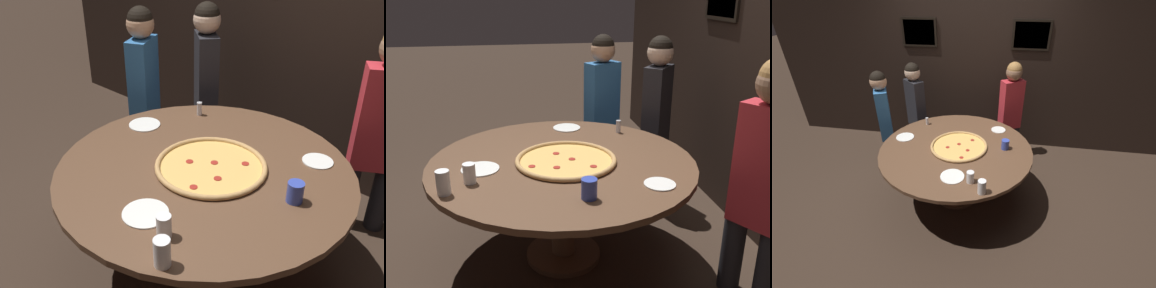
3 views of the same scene
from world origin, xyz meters
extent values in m
plane|color=#38281E|center=(0.00, 0.00, 0.00)|extent=(24.00, 24.00, 0.00)
cube|color=black|center=(0.00, 1.47, 1.30)|extent=(6.40, 0.06, 2.60)
cylinder|color=brown|center=(0.00, 0.00, 0.72)|extent=(1.74, 1.74, 0.04)
cylinder|color=brown|center=(0.00, 0.00, 0.35)|extent=(0.16, 0.16, 0.70)
cylinder|color=brown|center=(0.00, 0.00, 0.02)|extent=(0.52, 0.52, 0.04)
cylinder|color=#EAB75B|center=(0.03, 0.02, 0.75)|extent=(0.62, 0.62, 0.01)
torus|color=tan|center=(0.03, 0.02, 0.76)|extent=(0.66, 0.66, 0.03)
cylinder|color=#A8281E|center=(-0.09, -0.03, 0.75)|extent=(0.04, 0.04, 0.00)
cylinder|color=#A8281E|center=(0.03, 0.06, 0.75)|extent=(0.04, 0.04, 0.00)
cylinder|color=#A8281E|center=(0.17, 0.17, 0.75)|extent=(0.04, 0.04, 0.00)
cylinder|color=#A8281E|center=(0.15, -0.05, 0.75)|extent=(0.04, 0.04, 0.00)
cylinder|color=#A8281E|center=(0.10, -0.21, 0.75)|extent=(0.04, 0.04, 0.00)
cylinder|color=white|center=(0.25, -0.57, 0.80)|extent=(0.07, 0.07, 0.12)
cylinder|color=white|center=(0.37, -0.71, 0.81)|extent=(0.08, 0.08, 0.14)
cylinder|color=#384CB7|center=(0.56, 0.07, 0.80)|extent=(0.09, 0.09, 0.11)
cylinder|color=white|center=(0.06, -0.52, 0.74)|extent=(0.24, 0.24, 0.01)
cylinder|color=white|center=(-0.66, 0.13, 0.74)|extent=(0.22, 0.22, 0.01)
cylinder|color=white|center=(0.46, 0.50, 0.74)|extent=(0.18, 0.18, 0.01)
cylinder|color=silver|center=(-0.49, 0.51, 0.78)|extent=(0.04, 0.04, 0.08)
cylinder|color=#B7B7BC|center=(-0.49, 0.51, 0.83)|extent=(0.04, 0.04, 0.01)
cylinder|color=#232328|center=(-1.05, 0.42, 0.25)|extent=(0.18, 0.18, 0.49)
cylinder|color=#232328|center=(-1.14, 0.62, 0.25)|extent=(0.18, 0.18, 0.49)
cube|color=#3370B2|center=(-1.10, 0.52, 0.84)|extent=(0.27, 0.34, 0.69)
sphere|color=tan|center=(-1.10, 0.52, 1.29)|extent=(0.21, 0.21, 0.21)
sphere|color=black|center=(-1.10, 0.52, 1.33)|extent=(0.20, 0.20, 0.20)
cylinder|color=#232328|center=(0.71, 1.11, 0.26)|extent=(0.19, 0.19, 0.51)
cylinder|color=#232328|center=(0.51, 0.99, 0.26)|extent=(0.19, 0.19, 0.51)
cube|color=red|center=(0.61, 1.05, 0.87)|extent=(0.35, 0.30, 0.72)
cylinder|color=#232328|center=(-0.70, 0.86, 0.25)|extent=(0.19, 0.19, 0.50)
cylinder|color=#232328|center=(-0.87, 1.00, 0.25)|extent=(0.19, 0.19, 0.50)
cube|color=#232328|center=(-0.78, 0.93, 0.85)|extent=(0.33, 0.31, 0.70)
sphere|color=beige|center=(-0.78, 0.93, 1.30)|extent=(0.22, 0.22, 0.22)
sphere|color=black|center=(-0.78, 0.93, 1.34)|extent=(0.20, 0.20, 0.20)
camera|label=1|loc=(1.37, -1.61, 2.10)|focal=40.00mm
camera|label=2|loc=(2.57, -0.35, 1.81)|focal=40.00mm
camera|label=3|loc=(0.50, -2.44, 2.34)|focal=24.00mm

